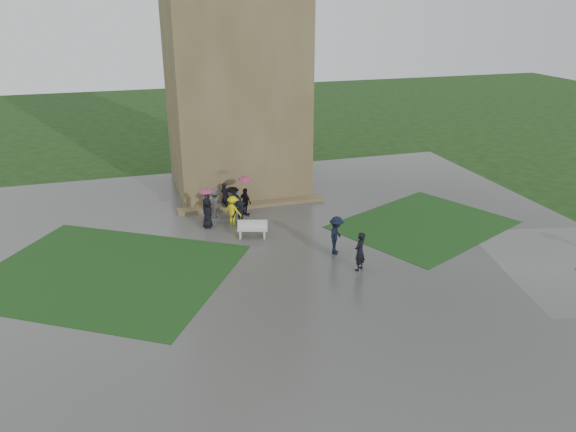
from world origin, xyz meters
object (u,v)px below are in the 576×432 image
object	(u,v)px
bench	(252,229)
pedestrian_near	(360,251)
tower	(233,47)
pedestrian_mid	(336,235)

from	to	relation	value
bench	pedestrian_near	world-z (taller)	pedestrian_near
tower	bench	xyz separation A→B (m)	(-1.06, -8.95, -8.51)
pedestrian_mid	pedestrian_near	distance (m)	2.06
tower	pedestrian_mid	bearing A→B (deg)	-78.56
pedestrian_near	tower	bearing A→B (deg)	-117.52
tower	pedestrian_near	size ratio (longest dim) A/B	9.57
bench	pedestrian_mid	bearing A→B (deg)	-24.72
bench	pedestrian_mid	world-z (taller)	pedestrian_mid
bench	pedestrian_mid	xyz separation A→B (m)	(3.50, -3.12, 0.49)
tower	bench	world-z (taller)	tower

